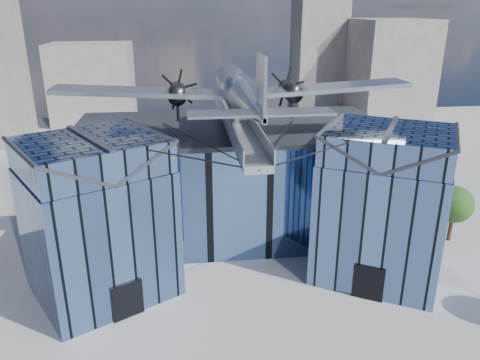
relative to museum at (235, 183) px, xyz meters
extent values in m
plane|color=gray|center=(0.00, -5.82, -5.54)|extent=(120.00, 120.00, 0.00)
cube|color=#496596|center=(0.00, 3.18, -0.79)|extent=(28.00, 14.00, 9.50)
cube|color=#2A2D33|center=(0.00, 3.18, 4.16)|extent=(28.00, 14.00, 0.40)
cube|color=#496596|center=(-10.50, -6.82, -0.79)|extent=(11.79, 11.43, 9.50)
cube|color=#496596|center=(-10.50, -6.82, 5.06)|extent=(11.56, 11.20, 2.20)
cube|color=#2A2D33|center=(-12.45, -7.94, 5.06)|extent=(7.98, 9.23, 2.40)
cube|color=#2A2D33|center=(-8.55, -5.69, 5.06)|extent=(7.98, 9.23, 2.40)
cube|color=#2A2D33|center=(-10.50, -6.82, 6.21)|extent=(4.30, 7.10, 0.18)
cube|color=black|center=(-8.48, -10.33, -4.24)|extent=(2.03, 1.32, 2.60)
cube|color=black|center=(-6.60, -4.57, -0.79)|extent=(0.34, 0.34, 9.50)
cube|color=#496596|center=(10.50, -6.82, -0.79)|extent=(11.79, 11.43, 9.50)
cube|color=#496596|center=(10.50, -6.82, 5.06)|extent=(11.56, 11.20, 2.20)
cube|color=#2A2D33|center=(8.55, -5.69, 5.06)|extent=(7.98, 9.23, 2.40)
cube|color=#2A2D33|center=(12.45, -7.94, 5.06)|extent=(7.98, 9.23, 2.40)
cube|color=#2A2D33|center=(10.50, -6.82, 6.21)|extent=(4.30, 7.10, 0.18)
cube|color=black|center=(8.48, -10.33, -4.24)|extent=(2.03, 1.32, 2.60)
cube|color=black|center=(6.60, -4.57, -0.79)|extent=(0.34, 0.34, 9.50)
cube|color=gray|center=(0.00, -2.32, 5.56)|extent=(1.80, 21.00, 0.50)
cube|color=gray|center=(-0.90, -2.32, 6.21)|extent=(0.08, 21.00, 1.10)
cube|color=gray|center=(0.90, -2.32, 6.21)|extent=(0.08, 21.00, 1.10)
cylinder|color=gray|center=(0.00, 7.18, 4.89)|extent=(0.44, 0.44, 1.35)
cylinder|color=gray|center=(0.00, 1.18, 4.89)|extent=(0.44, 0.44, 1.35)
cylinder|color=gray|center=(0.00, -2.82, 4.89)|extent=(0.44, 0.44, 1.35)
cylinder|color=gray|center=(0.00, -1.82, 6.51)|extent=(0.70, 0.70, 1.40)
cylinder|color=black|center=(-5.25, -9.82, 5.86)|extent=(10.55, 6.08, 0.69)
cylinder|color=black|center=(5.25, -9.82, 5.86)|extent=(10.55, 6.08, 0.69)
cylinder|color=black|center=(-3.00, -4.32, 5.01)|extent=(6.09, 17.04, 1.19)
cylinder|color=black|center=(3.00, -4.32, 5.01)|extent=(6.09, 17.04, 1.19)
cylinder|color=#A5ABB1|center=(0.00, -1.82, 8.46)|extent=(2.50, 11.00, 2.50)
sphere|color=#A5ABB1|center=(0.00, 3.68, 8.46)|extent=(2.50, 2.50, 2.50)
cube|color=black|center=(0.00, 2.68, 9.15)|extent=(1.60, 1.40, 0.50)
cone|color=#A5ABB1|center=(0.00, -10.82, 8.76)|extent=(2.50, 7.00, 2.50)
cube|color=#A5ABB1|center=(0.00, -13.12, 10.36)|extent=(0.18, 2.40, 3.40)
cube|color=#A5ABB1|center=(0.00, -13.02, 8.96)|extent=(8.00, 1.80, 0.14)
cube|color=#A5ABB1|center=(-7.00, -0.82, 8.16)|extent=(14.00, 3.20, 1.08)
cylinder|color=black|center=(-4.60, -0.22, 7.91)|extent=(1.44, 3.20, 1.44)
cone|color=black|center=(-4.60, 1.58, 7.91)|extent=(0.70, 0.70, 0.70)
cube|color=black|center=(-4.60, 1.73, 7.91)|extent=(1.05, 0.06, 3.33)
cube|color=black|center=(-4.60, 1.73, 7.91)|extent=(2.53, 0.06, 2.53)
cube|color=black|center=(-4.60, 1.73, 7.91)|extent=(3.33, 0.06, 1.05)
cylinder|color=black|center=(-4.60, -0.82, 6.69)|extent=(0.24, 0.24, 1.75)
cube|color=#A5ABB1|center=(7.00, -0.82, 8.16)|extent=(14.00, 3.20, 1.08)
cylinder|color=black|center=(4.60, -0.22, 7.91)|extent=(1.44, 3.20, 1.44)
cone|color=black|center=(4.60, 1.58, 7.91)|extent=(0.70, 0.70, 0.70)
cube|color=black|center=(4.60, 1.73, 7.91)|extent=(1.05, 0.06, 3.33)
cube|color=black|center=(4.60, 1.73, 7.91)|extent=(2.53, 0.06, 2.53)
cube|color=black|center=(4.60, 1.73, 7.91)|extent=(3.33, 0.06, 1.05)
cylinder|color=black|center=(4.60, -0.82, 6.69)|extent=(0.24, 0.24, 1.75)
cube|color=slate|center=(32.00, 42.18, 3.46)|extent=(12.00, 14.00, 18.00)
cube|color=slate|center=(-20.00, 49.18, 1.46)|extent=(14.00, 10.00, 14.00)
cube|color=slate|center=(22.00, 52.18, 7.46)|extent=(9.00, 9.00, 26.00)
cylinder|color=#352015|center=(19.30, -2.47, -4.27)|extent=(0.41, 0.41, 2.53)
sphere|color=#244718|center=(19.30, -2.47, -2.02)|extent=(3.86, 3.86, 3.31)
camera|label=1|loc=(-4.22, -37.83, 14.40)|focal=35.00mm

